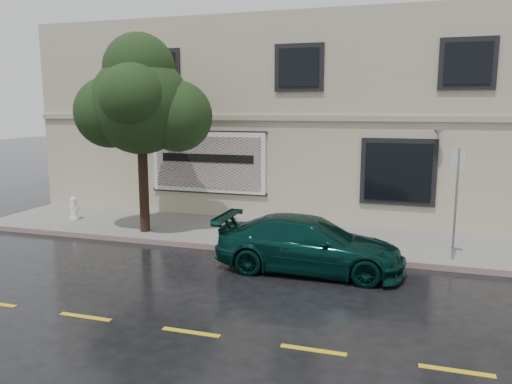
% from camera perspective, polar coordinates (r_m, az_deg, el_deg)
% --- Properties ---
extents(ground, '(90.00, 90.00, 0.00)m').
position_cam_1_polar(ground, '(12.30, -0.51, -9.06)').
color(ground, black).
rests_on(ground, ground).
extents(sidewalk, '(20.00, 3.50, 0.15)m').
position_cam_1_polar(sidewalk, '(15.27, 3.26, -5.03)').
color(sidewalk, gray).
rests_on(sidewalk, ground).
extents(curb, '(20.00, 0.18, 0.16)m').
position_cam_1_polar(curb, '(13.64, 1.45, -6.82)').
color(curb, gray).
rests_on(curb, ground).
extents(road_marking, '(19.00, 0.12, 0.01)m').
position_cam_1_polar(road_marking, '(9.27, -7.44, -15.60)').
color(road_marking, gold).
rests_on(road_marking, ground).
extents(building, '(20.00, 8.12, 7.00)m').
position_cam_1_polar(building, '(20.40, 7.37, 8.34)').
color(building, '#BBAF96').
rests_on(building, ground).
extents(billboard, '(4.30, 0.16, 2.20)m').
position_cam_1_polar(billboard, '(17.48, -5.55, 3.41)').
color(billboard, white).
rests_on(billboard, ground).
extents(car, '(4.55, 2.02, 1.32)m').
position_cam_1_polar(car, '(12.24, 6.10, -5.95)').
color(car, '#072F2A').
rests_on(car, ground).
extents(street_tree, '(2.96, 2.96, 5.35)m').
position_cam_1_polar(street_tree, '(15.45, -13.06, 9.61)').
color(street_tree, '#311F16').
rests_on(street_tree, sidewalk).
extents(fire_hydrant, '(0.32, 0.30, 0.79)m').
position_cam_1_polar(fire_hydrant, '(18.16, -20.08, -1.75)').
color(fire_hydrant, white).
rests_on(fire_hydrant, sidewalk).
extents(sign_pole, '(0.32, 0.16, 2.80)m').
position_cam_1_polar(sign_pole, '(13.28, 21.93, -0.28)').
color(sign_pole, '#9A9DA2').
rests_on(sign_pole, sidewalk).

